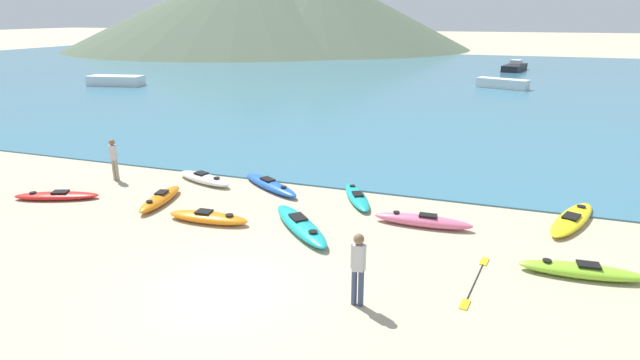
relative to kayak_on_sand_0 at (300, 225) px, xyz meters
name	(u,v)px	position (x,y,z in m)	size (l,w,h in m)	color
ground_plane	(223,289)	(-0.51, -3.79, -0.17)	(400.00, 400.00, 0.00)	tan
bay_water	(435,79)	(-0.51, 38.95, -0.14)	(160.00, 70.00, 0.06)	teal
far_hill_left	(247,5)	(-42.01, 79.80, 7.87)	(68.41, 68.41, 16.08)	#4C5B47
far_hill_midleft	(273,17)	(-40.96, 89.85, 5.58)	(79.16, 79.16, 11.51)	#4C5B47
far_hill_midright	(317,8)	(-28.65, 83.45, 7.21)	(58.52, 58.52, 14.76)	#4C5B47
kayak_on_sand_0	(300,225)	(0.00, 0.00, 0.00)	(2.95, 3.07, 0.39)	teal
kayak_on_sand_1	(160,199)	(-5.42, 0.54, 0.00)	(0.97, 2.68, 0.39)	orange
kayak_on_sand_2	(423,221)	(3.47, 1.52, 0.01)	(3.02, 0.62, 0.41)	#E5668C
kayak_on_sand_3	(572,219)	(7.88, 3.29, -0.04)	(2.03, 3.57, 0.32)	yellow
kayak_on_sand_4	(57,196)	(-9.17, -0.30, -0.05)	(3.00, 1.68, 0.30)	red
kayak_on_sand_5	(581,270)	(7.65, -0.35, -0.01)	(2.97, 0.83, 0.38)	#8CCC2D
kayak_on_sand_6	(204,178)	(-5.20, 3.02, 0.00)	(2.84, 1.55, 0.38)	white
kayak_on_sand_7	(270,185)	(-2.45, 3.18, -0.01)	(3.11, 2.32, 0.37)	blue
kayak_on_sand_8	(357,197)	(0.96, 3.05, -0.03)	(1.84, 2.79, 0.32)	teal
kayak_on_sand_9	(208,217)	(-2.98, -0.36, -0.01)	(2.72, 0.85, 0.37)	orange
person_near_foreground	(358,265)	(2.69, -3.42, 0.83)	(0.35, 0.24, 1.75)	#384260
person_near_waterline	(114,157)	(-8.64, 2.14, 0.78)	(0.34, 0.26, 1.66)	gray
moored_boat_0	(515,67)	(7.26, 50.22, 0.30)	(3.03, 5.73, 1.19)	black
moored_boat_1	(502,83)	(5.88, 34.21, 0.30)	(4.54, 2.73, 0.83)	white
moored_boat_2	(116,81)	(-27.66, 24.62, 0.33)	(5.20, 2.62, 0.88)	white
loose_paddle	(475,281)	(5.18, -1.48, -0.16)	(0.60, 2.77, 0.03)	black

